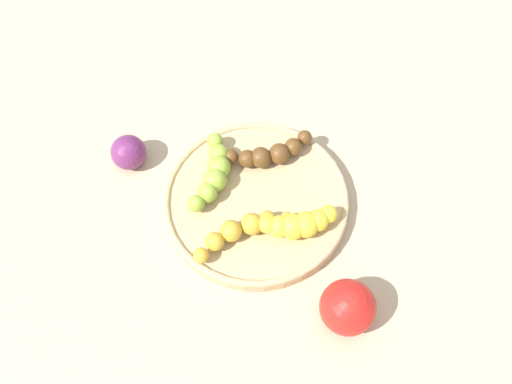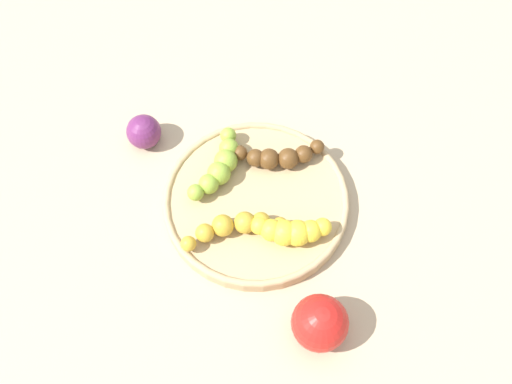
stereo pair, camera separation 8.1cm
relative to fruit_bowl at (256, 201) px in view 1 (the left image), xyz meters
The scene contains 8 objects.
ground_plane 0.01m from the fruit_bowl, ahead, with size 2.40×2.40×0.00m, color tan.
fruit_bowl is the anchor object (origin of this frame).
banana_overripe 0.07m from the fruit_bowl, 168.86° to the left, with size 0.07×0.12×0.03m.
banana_green 0.07m from the fruit_bowl, 111.64° to the right, with size 0.13×0.05×0.03m.
banana_spotted 0.06m from the fruit_bowl, 13.01° to the right, with size 0.09×0.13×0.03m.
banana_yellow 0.08m from the fruit_bowl, 56.47° to the left, with size 0.05×0.11×0.04m.
apple_red 0.20m from the fruit_bowl, 41.51° to the left, with size 0.07×0.07×0.07m, color red.
plum_purple 0.20m from the fruit_bowl, 104.93° to the right, with size 0.05×0.05×0.05m, color #662659.
Camera 1 is at (0.39, 0.04, 0.75)m, focal length 41.44 mm.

